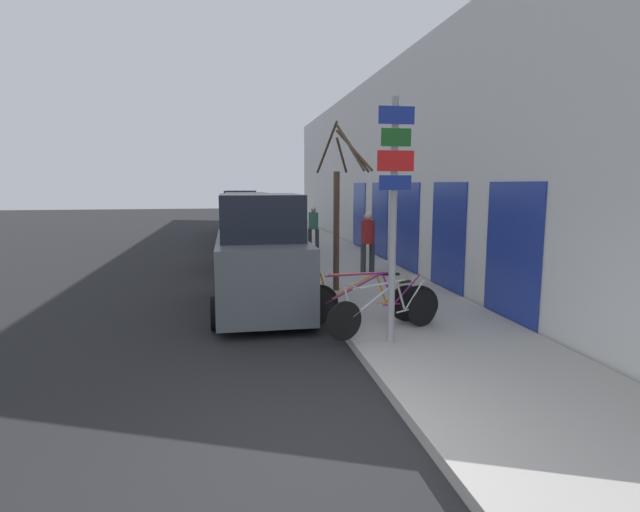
% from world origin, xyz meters
% --- Properties ---
extents(ground_plane, '(80.00, 80.00, 0.00)m').
position_xyz_m(ground_plane, '(0.00, 11.20, 0.00)').
color(ground_plane, black).
extents(sidewalk_curb, '(3.20, 32.00, 0.15)m').
position_xyz_m(sidewalk_curb, '(2.60, 14.00, 0.07)').
color(sidewalk_curb, '#9E9B93').
rests_on(sidewalk_curb, ground).
extents(building_facade, '(0.23, 32.00, 6.50)m').
position_xyz_m(building_facade, '(4.35, 13.92, 3.22)').
color(building_facade, silver).
rests_on(building_facade, ground).
extents(signpost, '(0.58, 0.13, 3.81)m').
position_xyz_m(signpost, '(1.60, 2.79, 2.28)').
color(signpost, '#939399').
rests_on(signpost, sidewalk_curb).
extents(bicycle_0, '(2.17, 0.83, 0.90)m').
position_xyz_m(bicycle_0, '(1.66, 3.29, 0.53)').
color(bicycle_0, black).
rests_on(bicycle_0, sidewalk_curb).
extents(bicycle_1, '(2.59, 0.44, 0.97)m').
position_xyz_m(bicycle_1, '(1.49, 3.84, 0.56)').
color(bicycle_1, black).
rests_on(bicycle_1, sidewalk_curb).
extents(bicycle_2, '(2.23, 0.61, 0.93)m').
position_xyz_m(bicycle_2, '(1.50, 4.11, 0.54)').
color(bicycle_2, black).
rests_on(bicycle_2, sidewalk_curb).
extents(parked_car_0, '(2.01, 4.20, 2.46)m').
position_xyz_m(parked_car_0, '(-0.28, 5.76, 1.11)').
color(parked_car_0, '#51565B').
rests_on(parked_car_0, ground).
extents(parked_car_1, '(2.18, 4.39, 2.31)m').
position_xyz_m(parked_car_1, '(-0.17, 11.57, 1.05)').
color(parked_car_1, black).
rests_on(parked_car_1, ground).
extents(parked_car_2, '(2.23, 4.26, 2.30)m').
position_xyz_m(parked_car_2, '(-0.20, 17.00, 1.03)').
color(parked_car_2, '#144728').
rests_on(parked_car_2, ground).
extents(parked_car_3, '(2.18, 4.88, 2.31)m').
position_xyz_m(parked_car_3, '(-0.29, 22.44, 1.05)').
color(parked_car_3, navy).
rests_on(parked_car_3, ground).
extents(pedestrian_near, '(0.44, 0.38, 1.72)m').
position_xyz_m(pedestrian_near, '(2.95, 9.02, 1.14)').
color(pedestrian_near, '#333338').
rests_on(pedestrian_near, sidewalk_curb).
extents(pedestrian_far, '(0.42, 0.37, 1.66)m').
position_xyz_m(pedestrian_far, '(2.25, 14.18, 1.11)').
color(pedestrian_far, '#333338').
rests_on(pedestrian_far, sidewalk_curb).
extents(street_tree, '(1.18, 2.08, 3.95)m').
position_xyz_m(street_tree, '(1.62, 6.86, 2.08)').
color(street_tree, '#4C3828').
rests_on(street_tree, sidewalk_curb).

